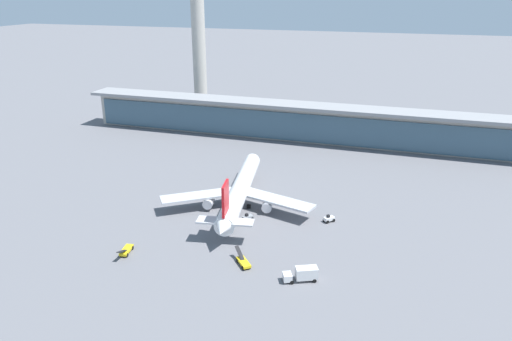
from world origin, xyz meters
TOP-DOWN VIEW (x-y plane):
  - ground_plane at (0.00, 0.00)m, footprint 1200.00×1200.00m
  - airliner_on_stand at (-1.26, 8.06)m, footprint 42.68×56.13m
  - service_truck_near_nose_grey at (3.81, -0.07)m, footprint 3.02×3.32m
  - service_truck_under_wing_white at (24.56, 5.86)m, footprint 3.22×3.24m
  - service_truck_mid_apron_yellow at (-17.64, -24.93)m, footprint 2.69×6.94m
  - service_truck_by_tail_white at (24.03, -23.19)m, footprint 7.59×5.14m
  - service_truck_on_taxiway_yellow at (10.00, -21.13)m, footprint 5.50×6.01m
  - terminal_building at (0.00, 75.23)m, footprint 183.60×12.80m
  - control_tower at (-57.38, 107.39)m, footprint 12.00×12.00m

SIDE VIEW (x-z plane):
  - ground_plane at x=0.00m, z-range 0.00..0.00m
  - service_truck_mid_apron_yellow at x=-17.64m, z-range -0.54..2.16m
  - service_truck_on_taxiway_yellow at x=10.00m, z-range -0.54..2.16m
  - service_truck_near_nose_grey at x=3.81m, z-range -0.15..1.90m
  - service_truck_under_wing_white at x=24.56m, z-range -0.15..1.90m
  - service_truck_by_tail_white at x=24.03m, z-range 0.14..3.24m
  - airliner_on_stand at x=-1.26m, z-range -2.78..12.23m
  - terminal_building at x=0.00m, z-range 0.27..15.47m
  - control_tower at x=-57.38m, z-range 3.49..84.51m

